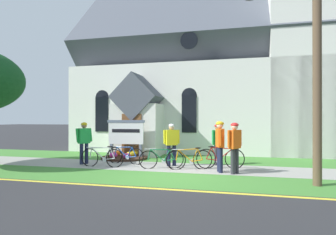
{
  "coord_description": "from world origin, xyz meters",
  "views": [
    {
      "loc": [
        2.25,
        -9.41,
        1.87
      ],
      "look_at": [
        -0.99,
        3.12,
        1.92
      ],
      "focal_mm": 32.17,
      "sensor_mm": 36.0,
      "label": 1
    }
  ],
  "objects_px": {
    "church_sign": "(126,133)",
    "bicycle_white": "(162,159)",
    "bicycle_black": "(190,159)",
    "bicycle_yellow": "(125,155)",
    "cyclist_in_blue_jersey": "(171,141)",
    "cyclist_in_yellow_jersey": "(84,139)",
    "cyclist_in_orange_jersey": "(220,142)",
    "utility_pole": "(313,30)",
    "bicycle_green": "(102,157)",
    "bicycle_red": "(220,158)",
    "cyclist_in_red_jersey": "(218,141)",
    "yard_deciduous_tree": "(108,92)",
    "cyclist_in_green_jersey": "(235,144)"
  },
  "relations": [
    {
      "from": "bicycle_yellow",
      "to": "cyclist_in_yellow_jersey",
      "type": "bearing_deg",
      "value": -163.89
    },
    {
      "from": "bicycle_black",
      "to": "cyclist_in_yellow_jersey",
      "type": "height_order",
      "value": "cyclist_in_yellow_jersey"
    },
    {
      "from": "bicycle_green",
      "to": "cyclist_in_orange_jersey",
      "type": "bearing_deg",
      "value": -0.89
    },
    {
      "from": "bicycle_black",
      "to": "cyclist_in_green_jersey",
      "type": "xyz_separation_m",
      "value": [
        1.64,
        -0.5,
        0.65
      ]
    },
    {
      "from": "cyclist_in_orange_jersey",
      "to": "cyclist_in_yellow_jersey",
      "type": "relative_size",
      "value": 1.03
    },
    {
      "from": "yard_deciduous_tree",
      "to": "cyclist_in_green_jersey",
      "type": "bearing_deg",
      "value": -41.03
    },
    {
      "from": "cyclist_in_blue_jersey",
      "to": "cyclist_in_green_jersey",
      "type": "xyz_separation_m",
      "value": [
        2.47,
        -1.08,
        0.05
      ]
    },
    {
      "from": "bicycle_yellow",
      "to": "bicycle_green",
      "type": "xyz_separation_m",
      "value": [
        -0.58,
        -0.92,
        0.01
      ]
    },
    {
      "from": "church_sign",
      "to": "bicycle_white",
      "type": "relative_size",
      "value": 1.16
    },
    {
      "from": "bicycle_white",
      "to": "bicycle_black",
      "type": "relative_size",
      "value": 0.97
    },
    {
      "from": "cyclist_in_yellow_jersey",
      "to": "yard_deciduous_tree",
      "type": "xyz_separation_m",
      "value": [
        -2.02,
        6.35,
        2.54
      ]
    },
    {
      "from": "bicycle_red",
      "to": "cyclist_in_blue_jersey",
      "type": "distance_m",
      "value": 1.99
    },
    {
      "from": "church_sign",
      "to": "cyclist_in_blue_jersey",
      "type": "height_order",
      "value": "church_sign"
    },
    {
      "from": "cyclist_in_red_jersey",
      "to": "cyclist_in_orange_jersey",
      "type": "xyz_separation_m",
      "value": [
        0.23,
        -1.63,
        0.09
      ]
    },
    {
      "from": "bicycle_green",
      "to": "cyclist_in_blue_jersey",
      "type": "bearing_deg",
      "value": 18.29
    },
    {
      "from": "cyclist_in_orange_jersey",
      "to": "utility_pole",
      "type": "relative_size",
      "value": 0.23
    },
    {
      "from": "bicycle_green",
      "to": "yard_deciduous_tree",
      "type": "bearing_deg",
      "value": 114.26
    },
    {
      "from": "church_sign",
      "to": "cyclist_in_orange_jersey",
      "type": "height_order",
      "value": "church_sign"
    },
    {
      "from": "cyclist_in_blue_jersey",
      "to": "utility_pole",
      "type": "distance_m",
      "value": 6.2
    },
    {
      "from": "bicycle_green",
      "to": "cyclist_in_blue_jersey",
      "type": "distance_m",
      "value": 2.76
    },
    {
      "from": "utility_pole",
      "to": "yard_deciduous_tree",
      "type": "height_order",
      "value": "utility_pole"
    },
    {
      "from": "cyclist_in_red_jersey",
      "to": "bicycle_yellow",
      "type": "bearing_deg",
      "value": -170.19
    },
    {
      "from": "bicycle_white",
      "to": "bicycle_red",
      "type": "bearing_deg",
      "value": 15.05
    },
    {
      "from": "bicycle_white",
      "to": "yard_deciduous_tree",
      "type": "distance_m",
      "value": 9.1
    },
    {
      "from": "bicycle_black",
      "to": "utility_pole",
      "type": "distance_m",
      "value": 5.79
    },
    {
      "from": "cyclist_in_blue_jersey",
      "to": "bicycle_green",
      "type": "bearing_deg",
      "value": -161.71
    },
    {
      "from": "bicycle_yellow",
      "to": "cyclist_in_orange_jersey",
      "type": "height_order",
      "value": "cyclist_in_orange_jersey"
    },
    {
      "from": "bicycle_black",
      "to": "bicycle_green",
      "type": "bearing_deg",
      "value": -175.66
    },
    {
      "from": "bicycle_yellow",
      "to": "bicycle_red",
      "type": "bearing_deg",
      "value": -2.09
    },
    {
      "from": "utility_pole",
      "to": "yard_deciduous_tree",
      "type": "relative_size",
      "value": 1.6
    },
    {
      "from": "bicycle_green",
      "to": "cyclist_in_red_jersey",
      "type": "xyz_separation_m",
      "value": [
        4.29,
        1.56,
        0.59
      ]
    },
    {
      "from": "church_sign",
      "to": "bicycle_green",
      "type": "xyz_separation_m",
      "value": [
        0.08,
        -2.57,
        -0.8
      ]
    },
    {
      "from": "bicycle_white",
      "to": "utility_pole",
      "type": "distance_m",
      "value": 6.52
    },
    {
      "from": "church_sign",
      "to": "bicycle_green",
      "type": "distance_m",
      "value": 2.69
    },
    {
      "from": "bicycle_black",
      "to": "cyclist_in_red_jersey",
      "type": "xyz_separation_m",
      "value": [
        0.9,
        1.3,
        0.59
      ]
    },
    {
      "from": "cyclist_in_blue_jersey",
      "to": "yard_deciduous_tree",
      "type": "relative_size",
      "value": 0.34
    },
    {
      "from": "bicycle_white",
      "to": "bicycle_black",
      "type": "distance_m",
      "value": 1.05
    },
    {
      "from": "cyclist_in_blue_jersey",
      "to": "utility_pole",
      "type": "xyz_separation_m",
      "value": [
        4.65,
        -2.33,
        3.38
      ]
    },
    {
      "from": "bicycle_yellow",
      "to": "cyclist_in_blue_jersey",
      "type": "height_order",
      "value": "cyclist_in_blue_jersey"
    },
    {
      "from": "bicycle_yellow",
      "to": "cyclist_in_blue_jersey",
      "type": "distance_m",
      "value": 2.07
    },
    {
      "from": "church_sign",
      "to": "cyclist_in_yellow_jersey",
      "type": "xyz_separation_m",
      "value": [
        -0.97,
        -2.12,
        -0.16
      ]
    },
    {
      "from": "bicycle_black",
      "to": "cyclist_in_green_jersey",
      "type": "height_order",
      "value": "cyclist_in_green_jersey"
    },
    {
      "from": "bicycle_white",
      "to": "bicycle_black",
      "type": "bearing_deg",
      "value": 2.71
    },
    {
      "from": "bicycle_green",
      "to": "yard_deciduous_tree",
      "type": "xyz_separation_m",
      "value": [
        -3.06,
        6.8,
        3.18
      ]
    },
    {
      "from": "cyclist_in_red_jersey",
      "to": "utility_pole",
      "type": "relative_size",
      "value": 0.21
    },
    {
      "from": "church_sign",
      "to": "utility_pole",
      "type": "distance_m",
      "value": 8.92
    },
    {
      "from": "cyclist_in_yellow_jersey",
      "to": "cyclist_in_green_jersey",
      "type": "relative_size",
      "value": 0.99
    },
    {
      "from": "cyclist_in_red_jersey",
      "to": "cyclist_in_orange_jersey",
      "type": "height_order",
      "value": "cyclist_in_orange_jersey"
    },
    {
      "from": "church_sign",
      "to": "bicycle_black",
      "type": "xyz_separation_m",
      "value": [
        3.46,
        -2.31,
        -0.79
      ]
    },
    {
      "from": "bicycle_red",
      "to": "cyclist_in_orange_jersey",
      "type": "relative_size",
      "value": 1.0
    }
  ]
}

